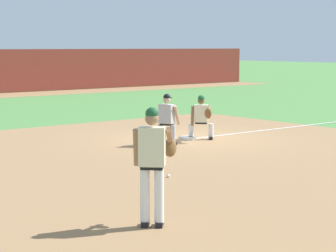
{
  "coord_description": "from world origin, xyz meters",
  "views": [
    {
      "loc": [
        -12.63,
        -14.74,
        2.78
      ],
      "look_at": [
        -4.65,
        -4.84,
        1.23
      ],
      "focal_mm": 70.0,
      "sensor_mm": 36.0,
      "label": 1
    }
  ],
  "objects_px": {
    "pitcher": "(153,159)",
    "first_base_bag": "(187,138)",
    "first_baseman": "(202,115)",
    "baserunner": "(167,117)",
    "baseball": "(168,176)"
  },
  "relations": [
    {
      "from": "pitcher",
      "to": "first_base_bag",
      "type": "bearing_deg",
      "value": 46.28
    },
    {
      "from": "pitcher",
      "to": "first_baseman",
      "type": "distance_m",
      "value": 9.58
    },
    {
      "from": "baserunner",
      "to": "baseball",
      "type": "bearing_deg",
      "value": -128.41
    },
    {
      "from": "first_baseman",
      "to": "baserunner",
      "type": "distance_m",
      "value": 1.51
    },
    {
      "from": "first_base_bag",
      "to": "baseball",
      "type": "bearing_deg",
      "value": -134.57
    },
    {
      "from": "first_base_bag",
      "to": "first_baseman",
      "type": "distance_m",
      "value": 0.81
    },
    {
      "from": "pitcher",
      "to": "baserunner",
      "type": "distance_m",
      "value": 8.4
    },
    {
      "from": "first_base_bag",
      "to": "baserunner",
      "type": "relative_size",
      "value": 0.26
    },
    {
      "from": "baseball",
      "to": "baserunner",
      "type": "distance_m",
      "value": 4.66
    },
    {
      "from": "first_base_bag",
      "to": "baserunner",
      "type": "height_order",
      "value": "baserunner"
    },
    {
      "from": "first_baseman",
      "to": "baserunner",
      "type": "relative_size",
      "value": 0.92
    },
    {
      "from": "first_base_bag",
      "to": "baseball",
      "type": "relative_size",
      "value": 5.14
    },
    {
      "from": "baseball",
      "to": "baserunner",
      "type": "height_order",
      "value": "baserunner"
    },
    {
      "from": "pitcher",
      "to": "baseball",
      "type": "bearing_deg",
      "value": 47.57
    },
    {
      "from": "first_base_bag",
      "to": "baserunner",
      "type": "bearing_deg",
      "value": -157.42
    }
  ]
}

